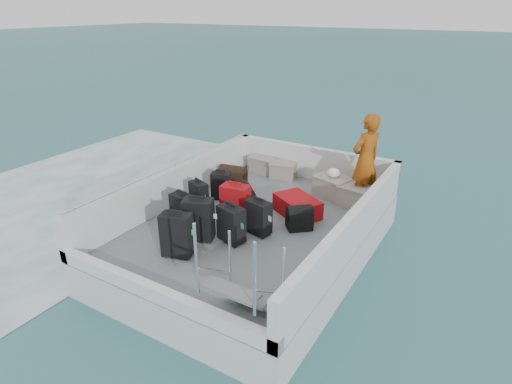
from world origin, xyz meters
TOP-DOWN VIEW (x-y plane):
  - ground at (0.00, 0.00)m, footprint 160.00×160.00m
  - wake_foam at (-4.80, 0.00)m, footprint 10.00×10.00m
  - ferry_hull at (0.00, 0.00)m, footprint 3.60×5.00m
  - deck at (0.00, 0.00)m, footprint 3.30×4.70m
  - deck_fittings at (0.35, -0.32)m, footprint 3.60×5.00m
  - suitcase_0 at (-0.92, -0.78)m, footprint 0.42×0.27m
  - suitcase_1 at (-1.13, -0.09)m, footprint 0.41×0.32m
  - suitcase_2 at (-1.09, 0.54)m, footprint 0.42×0.35m
  - suitcase_3 at (-0.45, -1.47)m, footprint 0.50×0.38m
  - suitcase_4 at (-0.48, -0.93)m, footprint 0.54×0.43m
  - suitcase_5 at (-0.35, -0.08)m, footprint 0.50×0.34m
  - suitcase_6 at (-0.00, -0.71)m, footprint 0.48×0.36m
  - suitcase_7 at (0.23, -0.28)m, footprint 0.45×0.32m
  - suitcase_8 at (0.47, 0.68)m, footprint 0.98×0.88m
  - duffel_0 at (-1.29, 1.25)m, footprint 0.59×0.39m
  - duffel_1 at (-0.49, 0.50)m, footprint 0.55×0.55m
  - duffel_2 at (0.73, 0.23)m, footprint 0.51×0.50m
  - crate_0 at (-1.11, 2.20)m, footprint 0.57×0.41m
  - crate_1 at (-0.58, 2.13)m, footprint 0.58×0.45m
  - crate_2 at (0.71, 1.73)m, footprint 0.73×0.60m
  - crate_3 at (1.26, 1.54)m, footprint 0.67×0.50m
  - yellow_bag at (0.73, 2.20)m, footprint 0.28×0.26m
  - white_bag at (0.71, 1.73)m, footprint 0.24×0.24m
  - passenger at (1.30, 1.74)m, footprint 0.66×0.75m

SIDE VIEW (x-z plane):
  - ground at x=0.00m, z-range 0.00..0.00m
  - wake_foam at x=-4.80m, z-range 0.00..0.00m
  - ferry_hull at x=0.00m, z-range 0.00..0.60m
  - deck at x=0.00m, z-range 0.60..0.62m
  - yellow_bag at x=0.73m, z-range 0.62..0.84m
  - crate_1 at x=-0.58m, z-range 0.62..0.93m
  - duffel_0 at x=-1.29m, z-range 0.62..0.94m
  - duffel_1 at x=-0.49m, z-range 0.62..0.94m
  - duffel_2 at x=0.73m, z-range 0.62..0.94m
  - suitcase_8 at x=0.47m, z-range 0.62..0.94m
  - crate_0 at x=-1.11m, z-range 0.62..0.95m
  - crate_3 at x=1.26m, z-range 0.62..0.99m
  - crate_2 at x=0.71m, z-range 0.62..1.00m
  - suitcase_2 at x=-1.09m, z-range 0.62..1.15m
  - suitcase_1 at x=-1.13m, z-range 0.62..1.17m
  - suitcase_7 at x=0.23m, z-range 0.62..1.20m
  - suitcase_6 at x=0.00m, z-range 0.62..1.22m
  - suitcase_0 at x=-0.92m, z-range 0.62..1.24m
  - suitcase_5 at x=-0.35m, z-range 0.62..1.27m
  - suitcase_3 at x=-0.45m, z-range 0.62..1.30m
  - suitcase_4 at x=-0.48m, z-range 0.62..1.31m
  - deck_fittings at x=0.35m, z-range 0.54..1.44m
  - white_bag at x=0.71m, z-range 1.00..1.18m
  - passenger at x=1.30m, z-range 0.62..2.34m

